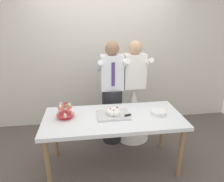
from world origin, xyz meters
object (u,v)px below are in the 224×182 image
(cupcake_stand, at_px, (65,111))
(person_groom, at_px, (112,100))
(main_cake_tray, at_px, (114,113))
(plate_stack, at_px, (159,112))
(person_bride, at_px, (133,106))
(dessert_table, at_px, (113,122))

(cupcake_stand, relative_size, person_groom, 0.14)
(main_cake_tray, distance_m, plate_stack, 0.60)
(main_cake_tray, relative_size, person_bride, 0.26)
(cupcake_stand, bearing_deg, main_cake_tray, -3.91)
(cupcake_stand, height_order, plate_stack, cupcake_stand)
(person_bride, bearing_deg, person_groom, -172.73)
(cupcake_stand, xyz_separation_m, person_bride, (1.04, 0.62, -0.28))
(dessert_table, xyz_separation_m, cupcake_stand, (-0.61, 0.06, 0.16))
(dessert_table, distance_m, main_cake_tray, 0.12)
(person_groom, height_order, person_bride, same)
(dessert_table, relative_size, cupcake_stand, 7.83)
(dessert_table, xyz_separation_m, plate_stack, (0.60, -0.01, 0.10))
(cupcake_stand, distance_m, person_bride, 1.24)
(cupcake_stand, distance_m, plate_stack, 1.22)
(plate_stack, bearing_deg, main_cake_tray, 176.55)
(main_cake_tray, xyz_separation_m, plate_stack, (0.60, -0.04, -0.01))
(dessert_table, bearing_deg, main_cake_tray, 75.40)
(person_groom, relative_size, person_bride, 1.00)
(cupcake_stand, distance_m, main_cake_tray, 0.62)
(cupcake_stand, bearing_deg, dessert_table, -5.90)
(main_cake_tray, height_order, person_bride, person_bride)
(plate_stack, height_order, person_groom, person_groom)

